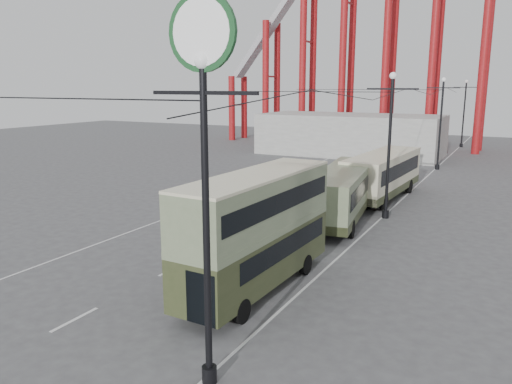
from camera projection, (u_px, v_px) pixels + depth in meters
The scene contains 11 objects.
ground at pixel (132, 305), 19.73m from camera, with size 160.00×160.00×0.00m, color #49494C.
road_markings at pixel (304, 202), 37.14m from camera, with size 12.52×120.00×0.01m.
lamp_post_near at pixel (204, 110), 12.93m from camera, with size 3.20×0.44×10.80m.
lamp_post_mid at pixel (389, 147), 31.74m from camera, with size 3.20×0.44×9.32m.
lamp_post_far at pixel (440, 124), 50.74m from camera, with size 3.20×0.44×9.32m.
lamp_post_distant at pixel (464, 114), 69.75m from camera, with size 3.20×0.44×9.32m.
fairground_shed at pixel (350, 135), 62.56m from camera, with size 22.00×10.00×5.00m, color #969691.
double_decker_bus at pixel (257, 226), 20.65m from camera, with size 2.68×9.38×5.00m.
single_decker_green at pixel (344, 191), 31.96m from camera, with size 4.22×11.90×3.29m.
single_decker_cream at pixel (383, 174), 37.85m from camera, with size 3.45×11.33×3.48m.
pedestrian at pixel (283, 216), 29.28m from camera, with size 0.72×0.47×1.97m, color black.
Camera 1 is at (12.94, -13.93, 8.47)m, focal length 35.00 mm.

